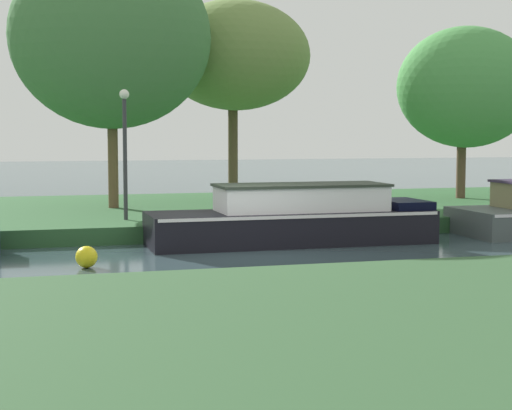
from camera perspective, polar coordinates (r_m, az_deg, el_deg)
ground_plane at (r=16.99m, az=-0.86°, el=-3.41°), size 120.00×120.00×0.00m
riverbank_far at (r=23.75m, az=-5.19°, el=-0.54°), size 72.00×10.00×0.40m
riverbank_near at (r=8.73m, az=14.72°, el=-10.35°), size 72.00×10.00×0.40m
black_cruiser at (r=18.49m, az=2.80°, el=-0.95°), size 6.47×1.89×1.36m
willow_tree_left at (r=23.39m, az=-10.07°, el=11.50°), size 5.59×3.86×7.33m
willow_tree_centre at (r=26.02m, az=-1.43°, el=10.39°), size 4.76×4.02×6.27m
willow_tree_right at (r=27.08m, az=14.54°, el=7.95°), size 4.68×3.38×5.49m
lamp_post at (r=19.98m, az=-9.15°, el=4.59°), size 0.24×0.24×3.15m
mooring_post_far at (r=20.21m, az=6.22°, el=-0.06°), size 0.17×0.17×0.63m
channel_buoy at (r=15.49m, az=-11.76°, el=-3.57°), size 0.41×0.41×0.41m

